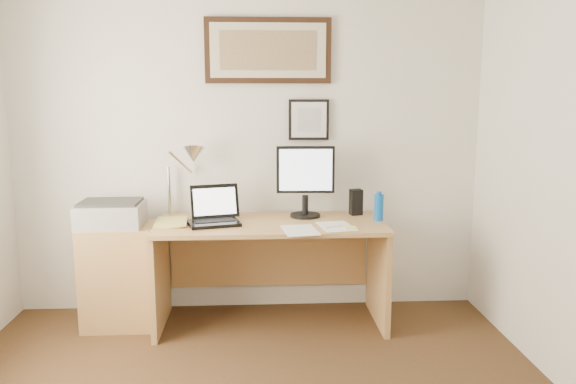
{
  "coord_description": "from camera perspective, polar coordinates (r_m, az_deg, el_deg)",
  "views": [
    {
      "loc": [
        0.06,
        -2.21,
        1.64
      ],
      "look_at": [
        0.26,
        1.43,
        1.0
      ],
      "focal_mm": 35.0,
      "sensor_mm": 36.0,
      "label": 1
    }
  ],
  "objects": [
    {
      "name": "printer",
      "position": [
        4.09,
        -17.54,
        -2.11
      ],
      "size": [
        0.44,
        0.34,
        0.18
      ],
      "color": "#9E9EA1",
      "rests_on": "side_cabinet"
    },
    {
      "name": "paper_sheet_b",
      "position": [
        3.82,
        4.91,
        -3.5
      ],
      "size": [
        0.26,
        0.34,
        0.0
      ],
      "primitive_type": "cube",
      "rotation": [
        0.0,
        0.0,
        0.16
      ],
      "color": "white",
      "rests_on": "desk"
    },
    {
      "name": "speaker",
      "position": [
        4.2,
        6.92,
        -1.03
      ],
      "size": [
        0.1,
        0.09,
        0.19
      ],
      "primitive_type": "cube",
      "rotation": [
        0.0,
        0.0,
        0.19
      ],
      "color": "black",
      "rests_on": "desk"
    },
    {
      "name": "paper_sheet_a",
      "position": [
        3.71,
        1.23,
        -3.91
      ],
      "size": [
        0.26,
        0.34,
        0.0
      ],
      "primitive_type": "cube",
      "rotation": [
        0.0,
        0.0,
        0.12
      ],
      "color": "white",
      "rests_on": "desk"
    },
    {
      "name": "lcd_monitor",
      "position": [
        4.06,
        1.78,
        1.45
      ],
      "size": [
        0.42,
        0.22,
        0.52
      ],
      "color": "black",
      "rests_on": "desk"
    },
    {
      "name": "sticky_pad",
      "position": [
        3.77,
        6.36,
        -3.64
      ],
      "size": [
        0.09,
        0.09,
        0.01
      ],
      "primitive_type": "cube",
      "rotation": [
        0.0,
        0.0,
        0.1
      ],
      "color": "#ECE36F",
      "rests_on": "desk"
    },
    {
      "name": "water_bottle",
      "position": [
        4.03,
        9.21,
        -1.57
      ],
      "size": [
        0.07,
        0.07,
        0.19
      ],
      "primitive_type": "cylinder",
      "color": "#0D56B3",
      "rests_on": "desk"
    },
    {
      "name": "wall_back",
      "position": [
        4.23,
        -4.02,
        4.63
      ],
      "size": [
        3.5,
        0.02,
        2.5
      ],
      "primitive_type": "cube",
      "color": "silver",
      "rests_on": "ground"
    },
    {
      "name": "bottle_cap",
      "position": [
        4.01,
        9.25,
        -0.12
      ],
      "size": [
        0.03,
        0.03,
        0.02
      ],
      "primitive_type": "cylinder",
      "color": "#0D56B3",
      "rests_on": "water_bottle"
    },
    {
      "name": "side_cabinet",
      "position": [
        4.21,
        -16.67,
        -8.11
      ],
      "size": [
        0.5,
        0.4,
        0.73
      ],
      "primitive_type": "cube",
      "color": "#AD7F48",
      "rests_on": "floor"
    },
    {
      "name": "desk_lamp",
      "position": [
        4.08,
        -9.8,
        3.43
      ],
      "size": [
        0.29,
        0.27,
        0.53
      ],
      "color": "silver",
      "rests_on": "desk"
    },
    {
      "name": "picture_large",
      "position": [
        4.2,
        -2.04,
        14.17
      ],
      "size": [
        0.92,
        0.04,
        0.47
      ],
      "color": "black",
      "rests_on": "wall_back"
    },
    {
      "name": "laptop",
      "position": [
        3.94,
        -7.5,
        -2.34
      ],
      "size": [
        0.39,
        0.38,
        0.26
      ],
      "color": "black",
      "rests_on": "desk"
    },
    {
      "name": "picture_small",
      "position": [
        4.21,
        2.13,
        7.35
      ],
      "size": [
        0.3,
        0.03,
        0.3
      ],
      "color": "black",
      "rests_on": "wall_back"
    },
    {
      "name": "desk",
      "position": [
        4.09,
        -1.83,
        -6.04
      ],
      "size": [
        1.6,
        0.7,
        0.75
      ],
      "color": "#AD7F48",
      "rests_on": "floor"
    },
    {
      "name": "marker_pen",
      "position": [
        3.8,
        4.73,
        -3.51
      ],
      "size": [
        0.14,
        0.06,
        0.02
      ],
      "primitive_type": "cylinder",
      "rotation": [
        0.0,
        1.57,
        0.35
      ],
      "color": "white",
      "rests_on": "desk"
    },
    {
      "name": "book",
      "position": [
        3.99,
        -13.33,
        -3.05
      ],
      "size": [
        0.24,
        0.31,
        0.02
      ],
      "primitive_type": "imported",
      "rotation": [
        0.0,
        0.0,
        0.08
      ],
      "color": "#D9CE66",
      "rests_on": "desk"
    }
  ]
}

